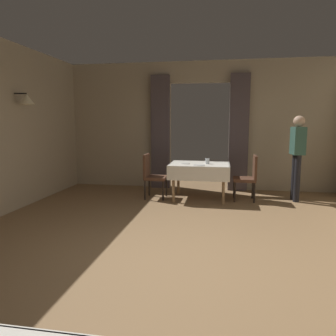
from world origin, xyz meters
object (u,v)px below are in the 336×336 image
dining_table_mid (200,168)px  plate_mid_a (185,163)px  chair_mid_left (152,174)px  person_waiter_by_doorway (297,151)px  chair_mid_right (249,176)px  plate_mid_b (199,165)px  glass_mid_c (207,161)px

dining_table_mid → plate_mid_a: (-0.29, -0.09, 0.11)m
chair_mid_left → person_waiter_by_doorway: 2.98m
chair_mid_right → person_waiter_by_doorway: 1.08m
plate_mid_b → glass_mid_c: bearing=60.3°
glass_mid_c → person_waiter_by_doorway: size_ratio=0.07×
chair_mid_right → plate_mid_b: (-0.99, -0.36, 0.24)m
chair_mid_left → glass_mid_c: bearing=1.6°
chair_mid_left → plate_mid_b: 1.05m
plate_mid_a → chair_mid_left: bearing=178.4°
plate_mid_a → glass_mid_c: (0.45, 0.05, 0.05)m
dining_table_mid → person_waiter_by_doorway: 1.98m
dining_table_mid → chair_mid_left: 1.00m
dining_table_mid → chair_mid_left: (-0.99, -0.07, -0.13)m
plate_mid_b → glass_mid_c: glass_mid_c is taller
chair_mid_right → plate_mid_b: chair_mid_right is taller
person_waiter_by_doorway → glass_mid_c: bearing=-172.7°
chair_mid_right → plate_mid_a: size_ratio=4.66×
person_waiter_by_doorway → plate_mid_b: bearing=-165.5°
chair_mid_right → chair_mid_left: bearing=-176.4°
chair_mid_right → glass_mid_c: bearing=-173.8°
chair_mid_right → chair_mid_left: 1.99m
chair_mid_right → glass_mid_c: chair_mid_right is taller
dining_table_mid → plate_mid_b: size_ratio=5.12×
chair_mid_left → person_waiter_by_doorway: person_waiter_by_doorway is taller
chair_mid_left → dining_table_mid: bearing=3.8°
plate_mid_b → person_waiter_by_doorway: person_waiter_by_doorway is taller
glass_mid_c → person_waiter_by_doorway: bearing=7.3°
person_waiter_by_doorway → chair_mid_left: bearing=-174.9°
plate_mid_a → plate_mid_b: bearing=-36.9°
plate_mid_a → plate_mid_b: (0.29, -0.22, 0.00)m
person_waiter_by_doorway → chair_mid_right: bearing=-171.7°
plate_mid_a → plate_mid_b: size_ratio=0.84×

